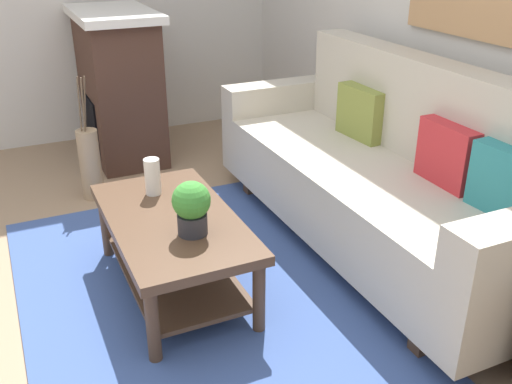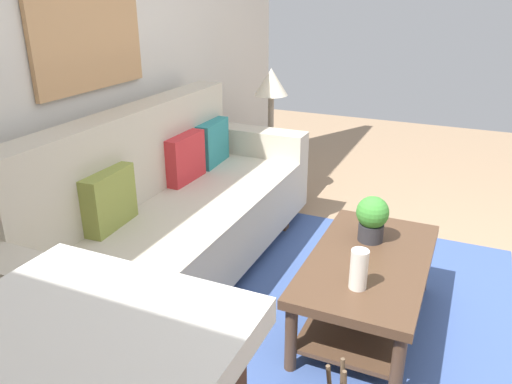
% 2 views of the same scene
% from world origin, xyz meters
% --- Properties ---
extents(ground_plane, '(9.33, 9.33, 0.00)m').
position_xyz_m(ground_plane, '(0.00, 0.00, 0.00)').
color(ground_plane, '#9E7F60').
extents(wall_back, '(5.33, 0.10, 2.70)m').
position_xyz_m(wall_back, '(0.00, 2.20, 1.35)').
color(wall_back, silver).
rests_on(wall_back, ground_plane).
extents(area_rug, '(2.36, 1.69, 0.01)m').
position_xyz_m(area_rug, '(0.00, 0.50, 0.01)').
color(area_rug, '#3D5693').
rests_on(area_rug, ground_plane).
extents(couch, '(2.45, 0.84, 1.08)m').
position_xyz_m(couch, '(-0.06, 1.67, 0.43)').
color(couch, beige).
rests_on(couch, ground_plane).
extents(throw_pillow_olive, '(0.37, 0.15, 0.32)m').
position_xyz_m(throw_pillow_olive, '(-0.45, 1.79, 0.68)').
color(throw_pillow_olive, olive).
rests_on(throw_pillow_olive, couch).
extents(throw_pillow_crimson, '(0.36, 0.13, 0.32)m').
position_xyz_m(throw_pillow_crimson, '(0.32, 1.79, 0.68)').
color(throw_pillow_crimson, red).
rests_on(throw_pillow_crimson, couch).
extents(throw_pillow_teal, '(0.37, 0.14, 0.32)m').
position_xyz_m(throw_pillow_teal, '(0.71, 1.79, 0.68)').
color(throw_pillow_teal, teal).
rests_on(throw_pillow_teal, couch).
extents(coffee_table, '(1.10, 0.60, 0.43)m').
position_xyz_m(coffee_table, '(-0.07, 0.43, 0.31)').
color(coffee_table, '#513826').
rests_on(coffee_table, ground_plane).
extents(tabletop_vase, '(0.08, 0.08, 0.20)m').
position_xyz_m(tabletop_vase, '(-0.37, 0.42, 0.53)').
color(tabletop_vase, white).
rests_on(tabletop_vase, coffee_table).
extents(potted_plant_tabletop, '(0.18, 0.18, 0.26)m').
position_xyz_m(potted_plant_tabletop, '(0.13, 0.47, 0.57)').
color(potted_plant_tabletop, '#2D2D33').
rests_on(potted_plant_tabletop, coffee_table).
extents(fireplace, '(1.02, 0.58, 1.16)m').
position_xyz_m(fireplace, '(-2.11, 0.64, 0.59)').
color(fireplace, '#472D23').
rests_on(fireplace, ground_plane).
extents(floor_vase, '(0.14, 0.14, 0.49)m').
position_xyz_m(floor_vase, '(-1.39, 0.25, 0.25)').
color(floor_vase, tan).
rests_on(floor_vase, ground_plane).
extents(floor_vase_branch_a, '(0.01, 0.03, 0.36)m').
position_xyz_m(floor_vase_branch_a, '(-1.37, 0.25, 0.67)').
color(floor_vase_branch_a, brown).
rests_on(floor_vase_branch_a, floor_vase).
extents(floor_vase_branch_b, '(0.03, 0.05, 0.36)m').
position_xyz_m(floor_vase_branch_b, '(-1.40, 0.26, 0.67)').
color(floor_vase_branch_b, brown).
rests_on(floor_vase_branch_b, floor_vase).
extents(floor_vase_branch_c, '(0.04, 0.03, 0.36)m').
position_xyz_m(floor_vase_branch_c, '(-1.40, 0.23, 0.67)').
color(floor_vase_branch_c, brown).
rests_on(floor_vase_branch_c, floor_vase).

